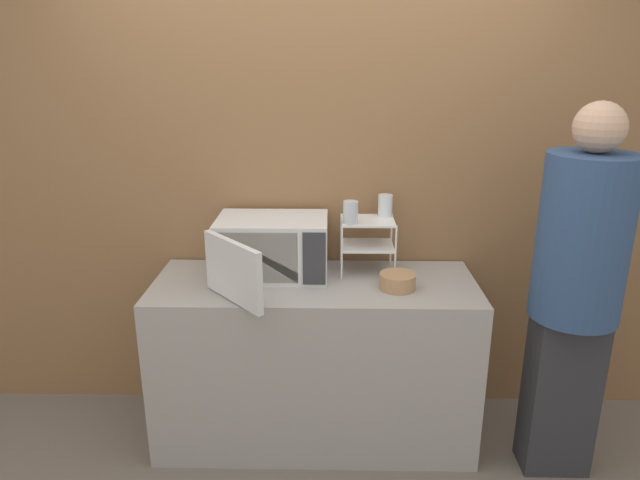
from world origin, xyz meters
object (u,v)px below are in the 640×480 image
(microwave, at_px, (271,248))
(person, at_px, (577,280))
(dish_rack, at_px, (368,234))
(glass_front_left, at_px, (351,212))
(bowl, at_px, (397,281))
(glass_back_right, at_px, (385,206))

(microwave, xyz_separation_m, person, (1.42, -0.34, -0.03))
(dish_rack, xyz_separation_m, person, (0.92, -0.41, -0.08))
(glass_front_left, bearing_deg, person, -18.44)
(bowl, bearing_deg, person, -12.27)
(person, bearing_deg, microwave, 166.64)
(dish_rack, height_order, glass_back_right, glass_back_right)
(dish_rack, distance_m, glass_front_left, 0.18)
(dish_rack, distance_m, glass_back_right, 0.18)
(microwave, height_order, person, person)
(person, bearing_deg, dish_rack, 156.00)
(microwave, height_order, dish_rack, microwave)
(microwave, xyz_separation_m, dish_rack, (0.50, 0.07, 0.05))
(dish_rack, relative_size, person, 0.16)
(person, bearing_deg, glass_front_left, 161.56)
(microwave, relative_size, glass_back_right, 6.28)
(glass_front_left, relative_size, glass_back_right, 1.00)
(bowl, bearing_deg, glass_back_right, 97.78)
(bowl, bearing_deg, dish_rack, 119.41)
(glass_back_right, distance_m, bowl, 0.43)
(glass_front_left, bearing_deg, glass_back_right, 37.32)
(person, bearing_deg, bowl, 167.73)
(microwave, height_order, glass_front_left, glass_front_left)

